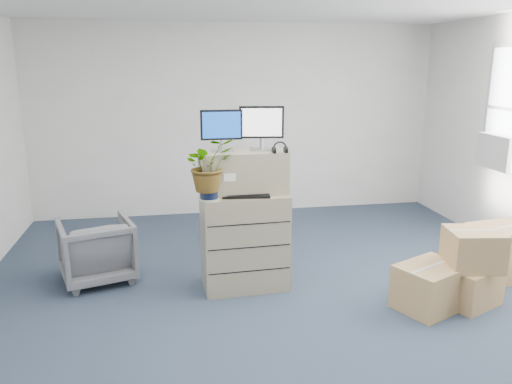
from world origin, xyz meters
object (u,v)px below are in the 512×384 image
filing_cabinet_lower (244,240)px  potted_plant (208,172)px  keyboard (246,195)px  monitor_left (221,128)px  office_chair (96,247)px  monitor_right (261,126)px  water_bottle (248,181)px

filing_cabinet_lower → potted_plant: size_ratio=1.58×
keyboard → potted_plant: 0.45m
monitor_left → potted_plant: 0.46m
monitor_left → office_chair: bearing=164.7°
monitor_left → keyboard: size_ratio=0.88×
office_chair → potted_plant: bearing=136.1°
monitor_right → potted_plant: size_ratio=0.70×
water_bottle → potted_plant: (-0.41, -0.25, 0.16)m
monitor_left → office_chair: 1.83m
monitor_left → water_bottle: size_ratio=1.86×
filing_cabinet_lower → monitor_left: (-0.20, 0.06, 1.13)m
office_chair → keyboard: bearing=143.8°
filing_cabinet_lower → monitor_right: monitor_right is taller
monitor_right → office_chair: monitor_right is taller
monitor_left → monitor_right: monitor_right is taller
water_bottle → potted_plant: 0.51m
filing_cabinet_lower → monitor_right: size_ratio=2.26×
monitor_left → keyboard: monitor_left is taller
potted_plant → office_chair: 1.55m
filing_cabinet_lower → keyboard: keyboard is taller
potted_plant → water_bottle: bearing=31.0°
monitor_left → office_chair: monitor_left is taller
filing_cabinet_lower → monitor_left: size_ratio=2.43×
monitor_left → office_chair: (-1.29, 0.35, -1.25)m
water_bottle → monitor_right: bearing=-12.6°
filing_cabinet_lower → office_chair: 1.56m
monitor_left → potted_plant: size_ratio=0.65×
water_bottle → monitor_left: bearing=-175.4°
filing_cabinet_lower → monitor_right: 1.16m
filing_cabinet_lower → keyboard: (0.00, -0.11, 0.50)m
keyboard → water_bottle: bearing=81.0°
monitor_right → office_chair: (-1.68, 0.36, -1.27)m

